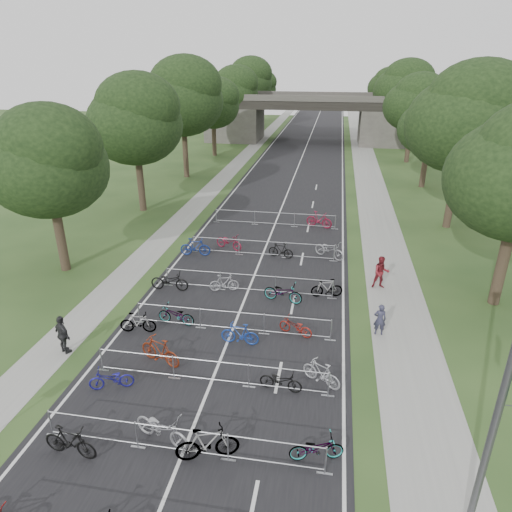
{
  "coord_description": "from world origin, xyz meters",
  "views": [
    {
      "loc": [
        4.25,
        -6.89,
        11.87
      ],
      "look_at": [
        0.03,
        17.48,
        1.1
      ],
      "focal_mm": 32.0,
      "sensor_mm": 36.0,
      "label": 1
    }
  ],
  "objects": [
    {
      "name": "tree_left_5",
      "position": [
        -11.39,
        75.93,
        8.12
      ],
      "size": [
        8.4,
        8.4,
        12.81
      ],
      "color": "#33261C",
      "rests_on": "ground"
    },
    {
      "name": "bike_12",
      "position": [
        -4.3,
        10.16,
        0.51
      ],
      "size": [
        1.76,
        0.71,
        1.03
      ],
      "primitive_type": "imported",
      "rotation": [
        0.0,
        0.0,
        1.7
      ],
      "color": "#A5A8AD",
      "rests_on": "ground"
    },
    {
      "name": "bike_16",
      "position": [
        -4.3,
        14.49,
        0.56
      ],
      "size": [
        2.14,
        0.77,
        1.12
      ],
      "primitive_type": "imported",
      "rotation": [
        0.0,
        0.0,
        1.58
      ],
      "color": "black",
      "rests_on": "ground"
    },
    {
      "name": "tree_left_2",
      "position": [
        -11.39,
        39.93,
        8.12
      ],
      "size": [
        8.4,
        8.4,
        12.81
      ],
      "color": "#33261C",
      "rests_on": "ground"
    },
    {
      "name": "bike_8",
      "position": [
        -3.71,
        6.21,
        0.45
      ],
      "size": [
        1.81,
        1.14,
        0.9
      ],
      "primitive_type": "imported",
      "rotation": [
        0.0,
        0.0,
        5.06
      ],
      "color": "navy",
      "rests_on": "ground"
    },
    {
      "name": "bike_15",
      "position": [
        2.98,
        11.19,
        0.44
      ],
      "size": [
        1.76,
        1.12,
        0.87
      ],
      "primitive_type": "imported",
      "rotation": [
        0.0,
        0.0,
        4.36
      ],
      "color": "maroon",
      "rests_on": "ground"
    },
    {
      "name": "bike_14",
      "position": [
        0.59,
        10.04,
        0.53
      ],
      "size": [
        1.78,
        0.58,
        1.06
      ],
      "primitive_type": "imported",
      "rotation": [
        0.0,
        0.0,
        4.66
      ],
      "color": "#1C3D9C",
      "rests_on": "ground"
    },
    {
      "name": "bike_5",
      "position": [
        -0.81,
        4.0,
        0.57
      ],
      "size": [
        2.29,
        1.42,
        1.14
      ],
      "primitive_type": "imported",
      "rotation": [
        0.0,
        0.0,
        1.24
      ],
      "color": "#97989E",
      "rests_on": "ground"
    },
    {
      "name": "barrier_row_5",
      "position": [
        0.0,
        20.0,
        0.55
      ],
      "size": [
        9.7,
        0.08,
        1.1
      ],
      "color": "#A5A8AD",
      "rests_on": "ground"
    },
    {
      "name": "tree_left_0",
      "position": [
        -11.39,
        15.93,
        6.49
      ],
      "size": [
        6.72,
        6.72,
        10.25
      ],
      "color": "#33261C",
      "rests_on": "ground"
    },
    {
      "name": "bike_17",
      "position": [
        -1.3,
        14.89,
        0.49
      ],
      "size": [
        1.7,
        0.87,
        0.98
      ],
      "primitive_type": "imported",
      "rotation": [
        0.0,
        0.0,
        1.83
      ],
      "color": "#97979E",
      "rests_on": "ground"
    },
    {
      "name": "bike_10",
      "position": [
        2.78,
        7.26,
        0.44
      ],
      "size": [
        1.74,
        0.77,
        0.88
      ],
      "primitive_type": "imported",
      "rotation": [
        0.0,
        0.0,
        1.46
      ],
      "color": "black",
      "rests_on": "ground"
    },
    {
      "name": "barrier_row_2",
      "position": [
        0.0,
        7.2,
        0.55
      ],
      "size": [
        9.7,
        0.08,
        1.1
      ],
      "color": "#A5A8AD",
      "rests_on": "ground"
    },
    {
      "name": "bike_20",
      "position": [
        -4.3,
        19.39,
        0.6
      ],
      "size": [
        2.02,
        0.73,
        1.19
      ],
      "primitive_type": "imported",
      "rotation": [
        0.0,
        0.0,
        1.66
      ],
      "color": "navy",
      "rests_on": "ground"
    },
    {
      "name": "road",
      "position": [
        0.0,
        50.0,
        0.01
      ],
      "size": [
        11.0,
        140.0,
        0.01
      ],
      "primitive_type": "cube",
      "color": "black",
      "rests_on": "ground"
    },
    {
      "name": "bike_7",
      "position": [
        4.3,
        4.13,
        0.46
      ],
      "size": [
        1.87,
        1.03,
        0.93
      ],
      "primitive_type": "imported",
      "rotation": [
        0.0,
        0.0,
        1.82
      ],
      "color": "#A5A8AD",
      "rests_on": "ground"
    },
    {
      "name": "tree_right_3",
      "position": [
        13.11,
        51.93,
        6.92
      ],
      "size": [
        7.17,
        7.17,
        10.93
      ],
      "color": "#33261C",
      "rests_on": "ground"
    },
    {
      "name": "sidewalk_left",
      "position": [
        -7.5,
        50.0,
        0.01
      ],
      "size": [
        2.0,
        140.0,
        0.01
      ],
      "primitive_type": "cube",
      "color": "gray",
      "rests_on": "ground"
    },
    {
      "name": "pedestrian_b",
      "position": [
        7.21,
        16.76,
        0.93
      ],
      "size": [
        1.0,
        0.83,
        1.87
      ],
      "primitive_type": "imported",
      "rotation": [
        0.0,
        0.0,
        0.14
      ],
      "color": "maroon",
      "rests_on": "ground"
    },
    {
      "name": "tree_right_2",
      "position": [
        13.11,
        39.93,
        5.95
      ],
      "size": [
        6.16,
        6.16,
        9.39
      ],
      "color": "#33261C",
      "rests_on": "ground"
    },
    {
      "name": "lane_markings",
      "position": [
        0.0,
        50.0,
        0.0
      ],
      "size": [
        0.12,
        140.0,
        0.0
      ],
      "primitive_type": "cube",
      "color": "silver",
      "rests_on": "ground"
    },
    {
      "name": "pedestrian_a",
      "position": [
        6.8,
        11.92,
        0.78
      ],
      "size": [
        0.59,
        0.4,
        1.56
      ],
      "primitive_type": "imported",
      "rotation": [
        0.0,
        0.0,
        3.19
      ],
      "color": "#2C2C42",
      "rests_on": "ground"
    },
    {
      "name": "bike_18",
      "position": [
        2.04,
        14.24,
        0.56
      ],
      "size": [
        2.22,
        1.18,
        1.11
      ],
      "primitive_type": "imported",
      "rotation": [
        0.0,
        0.0,
        1.35
      ],
      "color": "#A5A8AD",
      "rests_on": "ground"
    },
    {
      "name": "lamppost",
      "position": [
        8.33,
        2.0,
        4.28
      ],
      "size": [
        0.61,
        0.65,
        8.21
      ],
      "color": "#4C4C51",
      "rests_on": "ground"
    },
    {
      "name": "bike_19",
      "position": [
        4.3,
        15.18,
        0.52
      ],
      "size": [
        1.79,
        0.85,
        1.03
      ],
      "primitive_type": "imported",
      "rotation": [
        0.0,
        0.0,
        4.93
      ],
      "color": "#A5A8AD",
      "rests_on": "ground"
    },
    {
      "name": "tree_left_6",
      "position": [
        -11.39,
        87.93,
        6.49
      ],
      "size": [
        6.72,
        6.72,
        10.25
      ],
      "color": "#33261C",
      "rests_on": "ground"
    },
    {
      "name": "bike_23",
      "position": [
        4.3,
        20.5,
        0.57
      ],
      "size": [
        2.23,
        1.81,
        1.14
      ],
      "primitive_type": "imported",
      "rotation": [
        0.0,
        0.0,
        1.0
      ],
      "color": "#9A9BA1",
      "rests_on": "ground"
    },
    {
      "name": "tree_right_6",
      "position": [
        13.11,
        87.93,
        6.92
      ],
      "size": [
        7.17,
        7.17,
        10.93
      ],
      "color": "#33261C",
      "rests_on": "ground"
    },
    {
      "name": "barrier_row_4",
      "position": [
        0.0,
        15.0,
        0.55
      ],
      "size": [
        9.7,
        0.08,
        1.1
      ],
      "color": "#A5A8AD",
      "rests_on": "ground"
    },
    {
      "name": "sidewalk_right",
      "position": [
        8.0,
        50.0,
        0.01
      ],
      "size": [
        3.0,
        140.0,
        0.01
      ],
      "primitive_type": "cube",
      "color": "gray",
      "rests_on": "ground"
    },
    {
      "name": "bike_6",
      "position": [
        0.87,
        3.57,
        0.62
      ],
      "size": [
        2.14,
        1.23,
        1.24
      ],
      "primitive_type": "imported",
      "rotation": [
        0.0,
        0.0,
        1.91
      ],
      "color": "#A5A8AD",
      "rests_on": "ground"
    },
    {
      "name": "pedestrian_c",
      "position": [
        -6.8,
        8.09,
        0.91
      ],
      "size": [
        1.14,
        0.91,
        1.81
      ],
      "primitive_type": "imported",
      "rotation": [
        0.0,
        0.0,
        2.63
      ],
      "color": "#242527",
      "rests_on": "ground"
    },
    {
      "name": "bike_27",
      "position": [
        3.39,
        26.19,
        0.62
      ],
      "size": [
        2.13,
        1.22,
        1.23
      ],
      "primitive_type": "imported",
      "rotation": [
        0.0,
        0.0,
        1.23
      ],
      "color": "maroon",
      "rests_on": "ground"
    },
    {
      "name": "barrier_row_1",
      "position": [
        0.0,
        3.6,
        0.55
      ],
      "size": [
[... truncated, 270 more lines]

